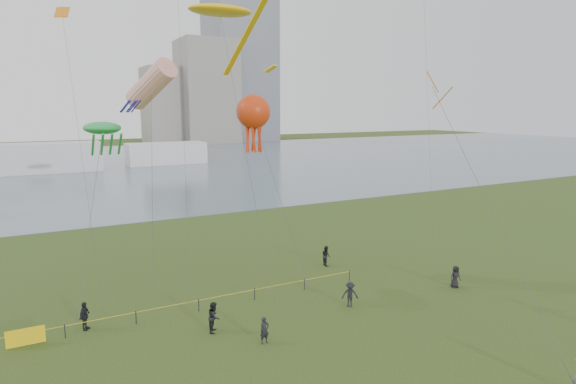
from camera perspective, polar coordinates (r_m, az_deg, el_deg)
name	(u,v)px	position (r m, az deg, el deg)	size (l,w,h in m)	color
lake	(103,166)	(117.59, -21.06, 2.88)	(400.00, 120.00, 0.08)	slate
building_mid	(207,92)	(187.90, -9.58, 11.61)	(20.00, 20.00, 38.00)	gray
building_low	(167,105)	(189.65, -14.20, 9.92)	(16.00, 18.00, 28.00)	gray
pavilion_left	(44,158)	(111.51, -26.96, 3.65)	(22.00, 8.00, 6.00)	silver
pavilion_right	(166,153)	(117.86, -14.24, 4.47)	(18.00, 7.00, 5.00)	silver
fence	(99,322)	(31.75, -21.45, -14.19)	(24.07, 0.07, 1.05)	black
spectator_a	(214,317)	(29.84, -8.75, -14.42)	(0.89, 0.69, 1.83)	black
spectator_b	(350,294)	(33.14, 7.37, -11.95)	(1.11, 0.64, 1.71)	black
spectator_c	(85,316)	(32.13, -22.97, -13.39)	(1.02, 0.43, 1.75)	black
spectator_d	(455,277)	(38.26, 19.22, -9.45)	(0.81, 0.53, 1.65)	black
spectator_f	(265,330)	(28.29, -2.80, -16.05)	(0.56, 0.37, 1.55)	black
spectator_g	(326,256)	(41.08, 4.54, -7.53)	(0.82, 0.64, 1.69)	black
kite_stingray	(221,12)	(36.09, -7.93, 20.41)	(4.62, 9.92, 20.24)	#3F3F42
kite_windsock	(151,85)	(37.54, -15.92, 12.15)	(4.18, 5.83, 16.72)	#3F3F42
kite_creature	(102,128)	(34.85, -21.18, 7.05)	(4.12, 7.30, 12.26)	#3F3F42
kite_octopus	(253,112)	(34.82, -4.13, 9.39)	(3.10, 6.79, 14.13)	#3F3F42
kite_delta	(438,93)	(31.70, 17.37, 11.11)	(1.62, 12.01, 15.42)	#3F3F42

